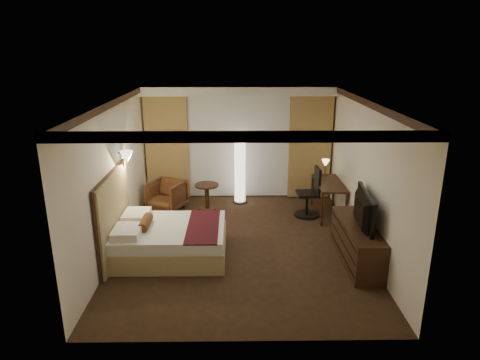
{
  "coord_description": "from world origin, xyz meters",
  "views": [
    {
      "loc": [
        -0.1,
        -7.31,
        3.61
      ],
      "look_at": [
        0.0,
        0.4,
        1.15
      ],
      "focal_mm": 32.0,
      "sensor_mm": 36.0,
      "label": 1
    }
  ],
  "objects_px": {
    "office_chair": "(307,192)",
    "desk": "(328,199)",
    "bed": "(171,241)",
    "floor_lamp": "(240,170)",
    "armchair": "(166,194)",
    "television": "(358,206)",
    "dresser": "(357,243)",
    "side_table": "(207,197)"
  },
  "relations": [
    {
      "from": "desk",
      "to": "dresser",
      "type": "xyz_separation_m",
      "value": [
        0.05,
        -2.11,
        -0.03
      ]
    },
    {
      "from": "bed",
      "to": "floor_lamp",
      "type": "relative_size",
      "value": 1.19
    },
    {
      "from": "armchair",
      "to": "dresser",
      "type": "bearing_deg",
      "value": -10.05
    },
    {
      "from": "armchair",
      "to": "floor_lamp",
      "type": "bearing_deg",
      "value": 38.69
    },
    {
      "from": "desk",
      "to": "office_chair",
      "type": "bearing_deg",
      "value": -173.97
    },
    {
      "from": "office_chair",
      "to": "dresser",
      "type": "distance_m",
      "value": 2.14
    },
    {
      "from": "bed",
      "to": "desk",
      "type": "distance_m",
      "value": 3.68
    },
    {
      "from": "office_chair",
      "to": "floor_lamp",
      "type": "bearing_deg",
      "value": 145.62
    },
    {
      "from": "armchair",
      "to": "office_chair",
      "type": "distance_m",
      "value": 3.16
    },
    {
      "from": "bed",
      "to": "floor_lamp",
      "type": "height_order",
      "value": "floor_lamp"
    },
    {
      "from": "side_table",
      "to": "office_chair",
      "type": "xyz_separation_m",
      "value": [
        2.21,
        -0.43,
        0.25
      ]
    },
    {
      "from": "bed",
      "to": "television",
      "type": "bearing_deg",
      "value": -4.64
    },
    {
      "from": "desk",
      "to": "television",
      "type": "height_order",
      "value": "television"
    },
    {
      "from": "office_chair",
      "to": "desk",
      "type": "bearing_deg",
      "value": 2.3
    },
    {
      "from": "dresser",
      "to": "television",
      "type": "height_order",
      "value": "television"
    },
    {
      "from": "floor_lamp",
      "to": "dresser",
      "type": "xyz_separation_m",
      "value": [
        1.98,
        -2.92,
        -0.46
      ]
    },
    {
      "from": "desk",
      "to": "floor_lamp",
      "type": "bearing_deg",
      "value": 157.17
    },
    {
      "from": "side_table",
      "to": "dresser",
      "type": "bearing_deg",
      "value": -42.37
    },
    {
      "from": "bed",
      "to": "dresser",
      "type": "bearing_deg",
      "value": -4.6
    },
    {
      "from": "dresser",
      "to": "television",
      "type": "distance_m",
      "value": 0.68
    },
    {
      "from": "floor_lamp",
      "to": "office_chair",
      "type": "relative_size",
      "value": 1.46
    },
    {
      "from": "desk",
      "to": "dresser",
      "type": "bearing_deg",
      "value": -88.64
    },
    {
      "from": "desk",
      "to": "dresser",
      "type": "distance_m",
      "value": 2.11
    },
    {
      "from": "floor_lamp",
      "to": "television",
      "type": "distance_m",
      "value": 3.52
    },
    {
      "from": "office_chair",
      "to": "television",
      "type": "bearing_deg",
      "value": -80.26
    },
    {
      "from": "television",
      "to": "bed",
      "type": "bearing_deg",
      "value": 89.67
    },
    {
      "from": "office_chair",
      "to": "side_table",
      "type": "bearing_deg",
      "value": 165.24
    },
    {
      "from": "side_table",
      "to": "desk",
      "type": "distance_m",
      "value": 2.71
    },
    {
      "from": "bed",
      "to": "office_chair",
      "type": "distance_m",
      "value": 3.26
    },
    {
      "from": "bed",
      "to": "side_table",
      "type": "relative_size",
      "value": 3.23
    },
    {
      "from": "side_table",
      "to": "television",
      "type": "distance_m",
      "value": 3.75
    },
    {
      "from": "bed",
      "to": "armchair",
      "type": "distance_m",
      "value": 2.27
    },
    {
      "from": "armchair",
      "to": "side_table",
      "type": "xyz_separation_m",
      "value": [
        0.92,
        -0.0,
        -0.07
      ]
    },
    {
      "from": "bed",
      "to": "armchair",
      "type": "relative_size",
      "value": 2.6
    },
    {
      "from": "armchair",
      "to": "dresser",
      "type": "height_order",
      "value": "armchair"
    },
    {
      "from": "dresser",
      "to": "floor_lamp",
      "type": "bearing_deg",
      "value": 124.07
    },
    {
      "from": "side_table",
      "to": "dresser",
      "type": "relative_size",
      "value": 0.34
    },
    {
      "from": "side_table",
      "to": "desk",
      "type": "height_order",
      "value": "desk"
    },
    {
      "from": "desk",
      "to": "dresser",
      "type": "relative_size",
      "value": 0.73
    },
    {
      "from": "desk",
      "to": "television",
      "type": "relative_size",
      "value": 1.09
    },
    {
      "from": "bed",
      "to": "desk",
      "type": "height_order",
      "value": "desk"
    },
    {
      "from": "side_table",
      "to": "floor_lamp",
      "type": "distance_m",
      "value": 1.01
    }
  ]
}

